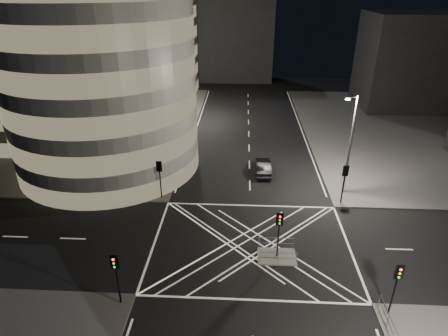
# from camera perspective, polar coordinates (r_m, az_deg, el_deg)

# --- Properties ---
(ground) EXTENTS (120.00, 120.00, 0.00)m
(ground) POSITION_cam_1_polar(r_m,az_deg,el_deg) (31.53, 4.13, -11.55)
(ground) COLOR black
(ground) RESTS_ON ground
(sidewalk_far_left) EXTENTS (42.00, 42.00, 0.15)m
(sidewalk_far_left) POSITION_cam_1_polar(r_m,az_deg,el_deg) (62.03, -24.24, 6.01)
(sidewalk_far_left) COLOR #504E4B
(sidewalk_far_left) RESTS_ON ground
(central_island) EXTENTS (3.00, 2.00, 0.15)m
(central_island) POSITION_cam_1_polar(r_m,az_deg,el_deg) (30.45, 8.04, -13.22)
(central_island) COLOR slate
(central_island) RESTS_ON ground
(office_tower_curved) EXTENTS (30.00, 29.00, 27.20)m
(office_tower_curved) POSITION_cam_1_polar(r_m,az_deg,el_deg) (48.32, -22.22, 16.66)
(office_tower_curved) COLOR #97958F
(office_tower_curved) RESTS_ON sidewalk_far_left
(office_block_rear) EXTENTS (24.00, 16.00, 22.00)m
(office_block_rear) POSITION_cam_1_polar(r_m,az_deg,el_deg) (70.55, -15.26, 18.97)
(office_block_rear) COLOR #97958F
(office_block_rear) RESTS_ON sidewalk_far_left
(building_right_far) EXTENTS (14.00, 12.00, 15.00)m
(building_right_far) POSITION_cam_1_polar(r_m,az_deg,el_deg) (71.17, 26.06, 14.48)
(building_right_far) COLOR black
(building_right_far) RESTS_ON sidewalk_far_right
(building_far_end) EXTENTS (18.00, 8.00, 18.00)m
(building_far_end) POSITION_cam_1_polar(r_m,az_deg,el_deg) (83.53, 0.91, 19.40)
(building_far_end) COLOR black
(building_far_end) RESTS_ON ground
(tree_a) EXTENTS (4.88, 4.88, 7.65)m
(tree_a) POSITION_cam_1_polar(r_m,az_deg,el_deg) (38.00, -11.85, 3.63)
(tree_a) COLOR black
(tree_a) RESTS_ON sidewalk_far_left
(tree_b) EXTENTS (4.07, 4.07, 6.80)m
(tree_b) POSITION_cam_1_polar(r_m,az_deg,el_deg) (43.55, -9.95, 6.25)
(tree_b) COLOR black
(tree_b) RESTS_ON sidewalk_far_left
(tree_c) EXTENTS (3.88, 3.88, 6.82)m
(tree_c) POSITION_cam_1_polar(r_m,az_deg,el_deg) (49.06, -8.50, 8.84)
(tree_c) COLOR black
(tree_c) RESTS_ON sidewalk_far_left
(tree_d) EXTENTS (4.29, 4.29, 7.11)m
(tree_d) POSITION_cam_1_polar(r_m,az_deg,el_deg) (54.69, -7.33, 10.82)
(tree_d) COLOR black
(tree_d) RESTS_ON sidewalk_far_left
(tree_e) EXTENTS (3.42, 3.42, 6.14)m
(tree_e) POSITION_cam_1_polar(r_m,az_deg,el_deg) (60.52, -6.34, 11.94)
(tree_e) COLOR black
(tree_e) RESTS_ON sidewalk_far_left
(traffic_signal_fl) EXTENTS (0.55, 0.22, 4.00)m
(traffic_signal_fl) POSITION_cam_1_polar(r_m,az_deg,el_deg) (36.53, -9.78, -0.73)
(traffic_signal_fl) COLOR black
(traffic_signal_fl) RESTS_ON sidewalk_far_left
(traffic_signal_nl) EXTENTS (0.55, 0.22, 4.00)m
(traffic_signal_nl) POSITION_cam_1_polar(r_m,az_deg,el_deg) (25.68, -16.17, -14.76)
(traffic_signal_nl) COLOR black
(traffic_signal_nl) RESTS_ON sidewalk_near_left
(traffic_signal_fr) EXTENTS (0.55, 0.22, 4.00)m
(traffic_signal_fr) POSITION_cam_1_polar(r_m,az_deg,el_deg) (36.98, 17.91, -1.36)
(traffic_signal_fr) COLOR black
(traffic_signal_fr) RESTS_ON sidewalk_far_right
(traffic_signal_nr) EXTENTS (0.55, 0.22, 4.00)m
(traffic_signal_nr) POSITION_cam_1_polar(r_m,az_deg,el_deg) (26.31, 24.84, -15.32)
(traffic_signal_nr) COLOR black
(traffic_signal_nr) RESTS_ON sidewalk_near_right
(traffic_signal_island) EXTENTS (0.55, 0.22, 4.00)m
(traffic_signal_island) POSITION_cam_1_polar(r_m,az_deg,el_deg) (28.73, 8.40, -8.86)
(traffic_signal_island) COLOR black
(traffic_signal_island) RESTS_ON central_island
(street_lamp_left_near) EXTENTS (1.25, 0.25, 10.00)m
(street_lamp_left_near) POSITION_cam_1_polar(r_m,az_deg,el_deg) (40.26, -9.45, 6.02)
(street_lamp_left_near) COLOR slate
(street_lamp_left_near) RESTS_ON sidewalk_far_left
(street_lamp_left_far) EXTENTS (1.25, 0.25, 10.00)m
(street_lamp_left_far) POSITION_cam_1_polar(r_m,az_deg,el_deg) (57.19, -5.79, 12.38)
(street_lamp_left_far) COLOR slate
(street_lamp_left_far) RESTS_ON sidewalk_far_left
(street_lamp_right_far) EXTENTS (1.25, 0.25, 10.00)m
(street_lamp_right_far) POSITION_cam_1_polar(r_m,az_deg,el_deg) (38.00, 18.63, 3.68)
(street_lamp_right_far) COLOR slate
(street_lamp_right_far) RESTS_ON sidewalk_far_right
(railing_island_south) EXTENTS (2.80, 0.06, 1.10)m
(railing_island_south) POSITION_cam_1_polar(r_m,az_deg,el_deg) (29.36, 8.25, -13.41)
(railing_island_south) COLOR slate
(railing_island_south) RESTS_ON central_island
(railing_island_north) EXTENTS (2.80, 0.06, 1.10)m
(railing_island_north) POSITION_cam_1_polar(r_m,az_deg,el_deg) (30.76, 7.99, -11.25)
(railing_island_north) COLOR slate
(railing_island_north) RESTS_ON central_island
(sedan) EXTENTS (1.69, 4.71, 1.55)m
(sedan) POSITION_cam_1_polar(r_m,az_deg,el_deg) (42.19, 5.98, 0.17)
(sedan) COLOR black
(sedan) RESTS_ON ground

